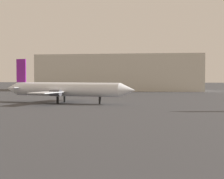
{
  "coord_description": "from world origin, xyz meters",
  "views": [
    {
      "loc": [
        0.24,
        -6.04,
        5.14
      ],
      "look_at": [
        -5.12,
        31.27,
        3.69
      ],
      "focal_mm": 52.22,
      "sensor_mm": 36.0,
      "label": 1
    }
  ],
  "objects": [
    {
      "name": "airplane_distant",
      "position": [
        -18.07,
        56.25,
        2.71
      ],
      "size": [
        28.39,
        17.96,
        8.88
      ],
      "rotation": [
        0.0,
        0.0,
        -0.22
      ],
      "color": "silver",
      "rests_on": "ground_plane"
    },
    {
      "name": "terminal_building",
      "position": [
        -14.68,
        118.63,
        6.72
      ],
      "size": [
        61.25,
        19.98,
        13.43
      ],
      "primitive_type": "cube",
      "color": "beige",
      "rests_on": "ground_plane"
    }
  ]
}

